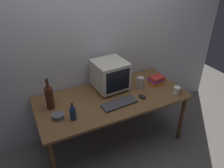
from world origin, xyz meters
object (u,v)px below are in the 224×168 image
Objects in this scene: keyboard at (120,103)px; book_stack at (156,80)px; crt_monitor at (110,75)px; bottle_tall at (49,97)px; bottle_short at (73,113)px; mug at (177,90)px; metal_canister at (140,83)px; computer_mouse at (142,96)px; cd_spindle at (58,116)px.

keyboard is 0.68m from book_stack.
crt_monitor is 1.10× the size of bottle_tall.
bottle_short is 1.74× the size of mug.
metal_canister is at bearing -24.40° from crt_monitor.
mug reaches higher than keyboard.
metal_canister is (0.95, 0.22, -0.00)m from bottle_short.
metal_canister is at bearing 13.14° from bottle_short.
bottle_tall is at bearing 148.36° from computer_mouse.
bottle_tall is 2.50× the size of metal_canister.
bottle_short is (0.16, -0.30, -0.06)m from bottle_tall.
bottle_tall is 0.34m from bottle_short.
computer_mouse is 0.67× the size of metal_canister.
crt_monitor is 4.11× the size of computer_mouse.
bottle_tall is 3.12× the size of mug.
bottle_tall reaches higher than metal_canister.
metal_canister reaches higher than cd_spindle.
cd_spindle is 1.09m from metal_canister.
bottle_tall is 1.49m from mug.
bottle_short reaches higher than book_stack.
bottle_tall is 1.80× the size of bottle_short.
mug is 0.45m from metal_canister.
bottle_tall is at bearing -173.90° from crt_monitor.
computer_mouse is at bearing -4.37° from keyboard.
bottle_short is (-0.55, -0.02, 0.07)m from keyboard.
crt_monitor is at bearing 108.65° from computer_mouse.
crt_monitor reaches higher than keyboard.
cd_spindle reaches higher than keyboard.
crt_monitor is at bearing 155.60° from metal_canister.
book_stack is 0.25m from metal_canister.
crt_monitor reaches higher than bottle_short.
metal_canister is at bearing 137.09° from mug.
mug is at bearing -6.95° from cd_spindle.
bottle_tall is at bearing 155.04° from keyboard.
cd_spindle is at bearing -82.68° from bottle_tall.
bottle_short is 0.97m from metal_canister.
computer_mouse is (0.31, -0.00, 0.01)m from keyboard.
keyboard is at bearing 2.05° from bottle_short.
bottle_short is (-0.85, -0.02, 0.06)m from computer_mouse.
mug is (0.42, -0.10, 0.03)m from computer_mouse.
bottle_tall is (-0.76, -0.08, -0.05)m from crt_monitor.
bottle_tall is 0.24m from cd_spindle.
book_stack is 1.63× the size of cd_spindle.
bottle_short is (-0.60, -0.38, -0.12)m from crt_monitor.
book_stack is at bearing -14.81° from crt_monitor.
book_stack is at bearing -3.18° from bottle_tall.
cd_spindle reaches higher than computer_mouse.
computer_mouse is 0.48× the size of bottle_short.
metal_canister is at bearing 179.87° from book_stack.
bottle_short is at bearing 176.12° from mug.
book_stack is at bearing 10.44° from bottle_short.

